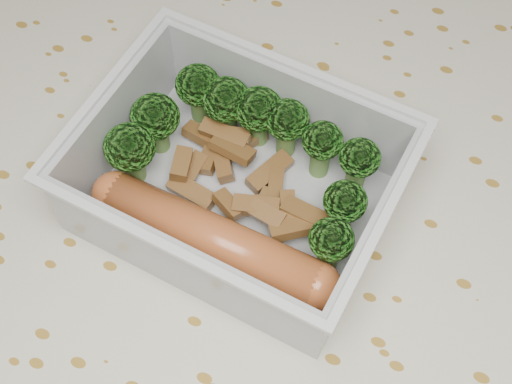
% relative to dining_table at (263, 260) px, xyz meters
% --- Properties ---
extents(dining_table, '(1.40, 0.90, 0.75)m').
position_rel_dining_table_xyz_m(dining_table, '(0.00, 0.00, 0.00)').
color(dining_table, brown).
rests_on(dining_table, ground).
extents(tablecloth, '(1.46, 0.96, 0.19)m').
position_rel_dining_table_xyz_m(tablecloth, '(0.00, 0.00, 0.05)').
color(tablecloth, beige).
rests_on(tablecloth, dining_table).
extents(lunch_container, '(0.21, 0.17, 0.07)m').
position_rel_dining_table_xyz_m(lunch_container, '(-0.02, -0.01, 0.11)').
color(lunch_container, silver).
rests_on(lunch_container, tablecloth).
extents(broccoli_florets, '(0.17, 0.10, 0.05)m').
position_rel_dining_table_xyz_m(broccoli_florets, '(-0.02, 0.02, 0.13)').
color(broccoli_florets, '#608C3F').
rests_on(broccoli_florets, lunch_container).
extents(meat_pile, '(0.12, 0.09, 0.02)m').
position_rel_dining_table_xyz_m(meat_pile, '(-0.02, 0.01, 0.11)').
color(meat_pile, brown).
rests_on(meat_pile, lunch_container).
extents(sausage, '(0.17, 0.04, 0.03)m').
position_rel_dining_table_xyz_m(sausage, '(-0.02, -0.05, 0.11)').
color(sausage, '#AC5428').
rests_on(sausage, lunch_container).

